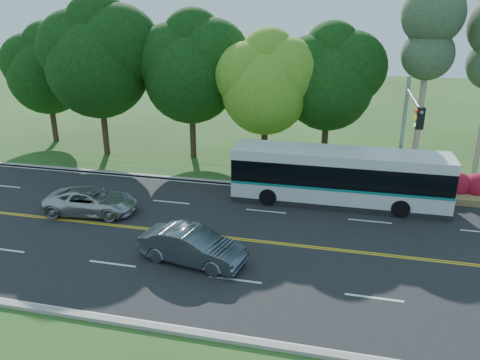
% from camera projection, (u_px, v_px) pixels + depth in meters
% --- Properties ---
extents(ground, '(120.00, 120.00, 0.00)m').
position_uv_depth(ground, '(263.00, 242.00, 22.22)').
color(ground, '#244617').
rests_on(ground, ground).
extents(road, '(60.00, 14.00, 0.02)m').
position_uv_depth(road, '(263.00, 242.00, 22.22)').
color(road, black).
rests_on(road, ground).
extents(curb_north, '(60.00, 0.30, 0.15)m').
position_uv_depth(curb_north, '(284.00, 187.00, 28.71)').
color(curb_north, gray).
rests_on(curb_north, ground).
extents(curb_south, '(60.00, 0.30, 0.15)m').
position_uv_depth(curb_south, '(224.00, 338.00, 15.67)').
color(curb_south, gray).
rests_on(curb_south, ground).
extents(grass_verge, '(60.00, 4.00, 0.10)m').
position_uv_depth(grass_verge, '(288.00, 178.00, 30.41)').
color(grass_verge, '#244617').
rests_on(grass_verge, ground).
extents(lane_markings, '(57.60, 13.82, 0.00)m').
position_uv_depth(lane_markings, '(261.00, 241.00, 22.23)').
color(lane_markings, gold).
rests_on(lane_markings, road).
extents(tree_row, '(44.70, 9.10, 13.84)m').
position_uv_depth(tree_row, '(223.00, 65.00, 32.04)').
color(tree_row, black).
rests_on(tree_row, ground).
extents(bougainvillea_hedge, '(9.50, 2.25, 1.50)m').
position_uv_depth(bougainvillea_hedge, '(407.00, 181.00, 27.86)').
color(bougainvillea_hedge, maroon).
rests_on(bougainvillea_hedge, ground).
extents(traffic_signal, '(0.42, 6.10, 7.00)m').
position_uv_depth(traffic_signal, '(407.00, 127.00, 24.12)').
color(traffic_signal, gray).
rests_on(traffic_signal, ground).
extents(transit_bus, '(11.82, 2.65, 3.09)m').
position_uv_depth(transit_bus, '(338.00, 178.00, 26.05)').
color(transit_bus, silver).
rests_on(transit_bus, road).
extents(sedan, '(4.88, 2.43, 1.54)m').
position_uv_depth(sedan, '(192.00, 246.00, 20.21)').
color(sedan, '#535D65').
rests_on(sedan, road).
extents(suv, '(5.07, 2.76, 1.35)m').
position_uv_depth(suv, '(91.00, 201.00, 25.09)').
color(suv, '#B0B2B4').
rests_on(suv, road).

